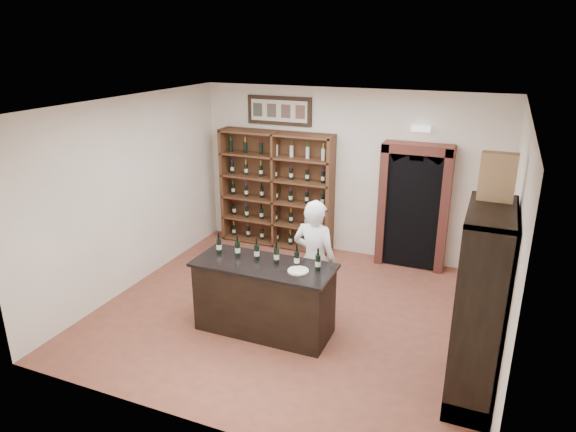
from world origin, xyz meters
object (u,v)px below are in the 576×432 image
object	(u,v)px
counter_bottle_0	(219,246)
side_cabinet	(479,336)
tasting_counter	(264,298)
shopkeeper	(314,261)
wine_crate	(498,177)
wine_shelf	(277,189)

from	to	relation	value
counter_bottle_0	side_cabinet	bearing A→B (deg)	-6.55
tasting_counter	counter_bottle_0	xyz separation A→B (m)	(-0.72, 0.10, 0.61)
side_cabinet	shopkeeper	bearing A→B (deg)	158.01
shopkeeper	wine_crate	world-z (taller)	wine_crate
wine_shelf	side_cabinet	distance (m)	5.02
side_cabinet	shopkeeper	xyz separation A→B (m)	(-2.23, 0.90, 0.13)
shopkeeper	wine_crate	distance (m)	2.76
side_cabinet	shopkeeper	world-z (taller)	side_cabinet
counter_bottle_0	shopkeeper	bearing A→B (deg)	22.54
counter_bottle_0	wine_shelf	bearing A→B (deg)	97.63
shopkeeper	wine_shelf	bearing A→B (deg)	-49.79
tasting_counter	side_cabinet	size ratio (longest dim) A/B	0.85
wine_shelf	shopkeeper	size ratio (longest dim) A/B	1.25
tasting_counter	counter_bottle_0	size ratio (longest dim) A/B	6.27
wine_crate	side_cabinet	bearing A→B (deg)	-81.24
wine_shelf	side_cabinet	world-z (taller)	same
tasting_counter	wine_crate	bearing A→B (deg)	0.23
shopkeeper	wine_crate	xyz separation A→B (m)	(2.19, -0.59, 1.57)
counter_bottle_0	shopkeeper	xyz separation A→B (m)	(1.22, 0.50, -0.23)
wine_crate	shopkeeper	bearing A→B (deg)	166.95
wine_shelf	tasting_counter	size ratio (longest dim) A/B	1.17
tasting_counter	side_cabinet	xyz separation A→B (m)	(2.72, -0.30, 0.26)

